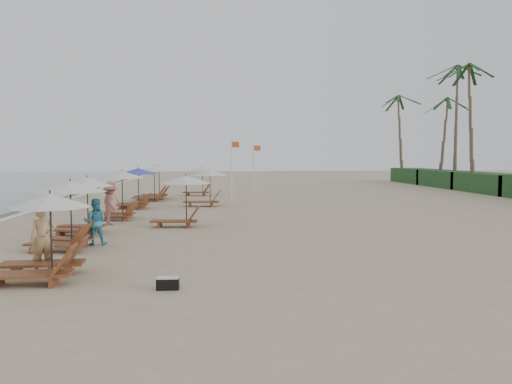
{
  "coord_description": "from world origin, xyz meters",
  "views": [
    {
      "loc": [
        -1.33,
        -17.31,
        3.12
      ],
      "look_at": [
        1.0,
        7.28,
        1.3
      ],
      "focal_mm": 35.22,
      "sensor_mm": 36.0,
      "label": 1
    }
  ],
  "objects": [
    {
      "name": "lounger_station_0",
      "position": [
        -5.56,
        -4.44,
        0.95
      ],
      "size": [
        2.6,
        2.04,
        2.17
      ],
      "color": "brown",
      "rests_on": "ground"
    },
    {
      "name": "flag_pole_near",
      "position": [
        0.35,
        18.59,
        2.37
      ],
      "size": [
        0.59,
        0.08,
        4.27
      ],
      "color": "silver",
      "rests_on": "ground"
    },
    {
      "name": "lounger_station_5",
      "position": [
        -5.27,
        17.29,
        1.13
      ],
      "size": [
        2.75,
        2.33,
        2.38
      ],
      "color": "brown",
      "rests_on": "ground"
    },
    {
      "name": "beachgoer_near",
      "position": [
        -5.76,
        -3.53,
        0.89
      ],
      "size": [
        0.76,
        0.66,
        1.77
      ],
      "primitive_type": "imported",
      "rotation": [
        0.0,
        0.0,
        0.43
      ],
      "color": "tan",
      "rests_on": "ground"
    },
    {
      "name": "beachgoer_far_b",
      "position": [
        -6.56,
        10.22,
        0.86
      ],
      "size": [
        0.91,
        1.01,
        1.73
      ],
      "primitive_type": "imported",
      "rotation": [
        0.0,
        0.0,
        1.01
      ],
      "color": "#B67263",
      "rests_on": "ground"
    },
    {
      "name": "inland_station_1",
      "position": [
        -1.52,
        13.4,
        1.28
      ],
      "size": [
        2.86,
        2.24,
        2.22
      ],
      "color": "brown",
      "rests_on": "ground"
    },
    {
      "name": "inland_station_2",
      "position": [
        -2.02,
        21.59,
        1.35
      ],
      "size": [
        2.75,
        2.24,
        2.22
      ],
      "color": "brown",
      "rests_on": "ground"
    },
    {
      "name": "foam_line",
      "position": [
        -11.2,
        10.0,
        0.01
      ],
      "size": [
        0.5,
        140.0,
        0.02
      ],
      "primitive_type": "cube",
      "color": "white",
      "rests_on": "ground"
    },
    {
      "name": "flag_pole_far",
      "position": [
        2.23,
        21.92,
        2.27
      ],
      "size": [
        0.6,
        0.08,
        4.06
      ],
      "color": "silver",
      "rests_on": "ground"
    },
    {
      "name": "lounger_station_2",
      "position": [
        -6.32,
        2.97,
        1.12
      ],
      "size": [
        2.44,
        2.09,
        2.25
      ],
      "color": "brown",
      "rests_on": "ground"
    },
    {
      "name": "beachgoer_mid_b",
      "position": [
        -5.75,
        5.6,
        0.92
      ],
      "size": [
        1.14,
        1.37,
        1.84
      ],
      "primitive_type": "imported",
      "rotation": [
        0.0,
        0.0,
        2.03
      ],
      "color": "brown",
      "rests_on": "ground"
    },
    {
      "name": "beachgoer_mid_a",
      "position": [
        -5.26,
        0.43,
        0.81
      ],
      "size": [
        0.82,
        0.65,
        1.62
      ],
      "primitive_type": "imported",
      "rotation": [
        0.0,
        0.0,
        3.19
      ],
      "color": "teal",
      "rests_on": "ground"
    },
    {
      "name": "ground",
      "position": [
        0.0,
        0.0,
        0.0
      ],
      "size": [
        160.0,
        160.0,
        0.0
      ],
      "primitive_type": "plane",
      "color": "tan",
      "rests_on": "ground"
    },
    {
      "name": "lounger_station_3",
      "position": [
        -5.71,
        7.5,
        1.21
      ],
      "size": [
        2.45,
        2.17,
        2.35
      ],
      "color": "brown",
      "rests_on": "ground"
    },
    {
      "name": "lounger_station_4",
      "position": [
        -5.61,
        12.48,
        1.28
      ],
      "size": [
        2.57,
        2.35,
        2.36
      ],
      "color": "brown",
      "rests_on": "ground"
    },
    {
      "name": "inland_station_0",
      "position": [
        -2.54,
        4.69,
        1.35
      ],
      "size": [
        2.74,
        2.24,
        2.22
      ],
      "color": "brown",
      "rests_on": "ground"
    },
    {
      "name": "lounger_station_1",
      "position": [
        -6.09,
        -0.27,
        1.2
      ],
      "size": [
        2.67,
        2.42,
        2.26
      ],
      "color": "brown",
      "rests_on": "ground"
    },
    {
      "name": "lounger_station_6",
      "position": [
        -5.07,
        18.92,
        1.22
      ],
      "size": [
        2.66,
        2.37,
        2.37
      ],
      "color": "brown",
      "rests_on": "ground"
    },
    {
      "name": "duffel_bag",
      "position": [
        -2.29,
        -5.69,
        0.15
      ],
      "size": [
        0.53,
        0.28,
        0.29
      ],
      "color": "black",
      "rests_on": "ground"
    }
  ]
}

